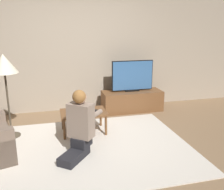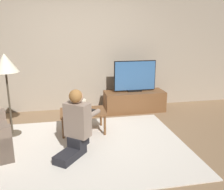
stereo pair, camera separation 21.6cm
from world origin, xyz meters
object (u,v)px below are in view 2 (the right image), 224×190
at_px(tv, 135,76).
at_px(floor_lamp, 5,67).
at_px(coffee_table, 83,114).
at_px(table_lamp, 81,104).
at_px(person_kneeling, 77,124).

height_order(tv, floor_lamp, floor_lamp).
height_order(coffee_table, table_lamp, table_lamp).
bearing_deg(coffee_table, floor_lamp, 173.62).
height_order(floor_lamp, table_lamp, floor_lamp).
bearing_deg(table_lamp, tv, 34.80).
relative_size(tv, coffee_table, 1.18).
relative_size(coffee_table, floor_lamp, 0.56).
xyz_separation_m(coffee_table, table_lamp, (-0.02, 0.10, 0.15)).
relative_size(tv, floor_lamp, 0.65).
height_order(coffee_table, person_kneeling, person_kneeling).
distance_m(tv, coffee_table, 1.55).
bearing_deg(person_kneeling, coffee_table, -62.84).
distance_m(floor_lamp, table_lamp, 1.33).
relative_size(floor_lamp, person_kneeling, 1.46).
xyz_separation_m(tv, coffee_table, (-1.17, -0.93, -0.42)).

